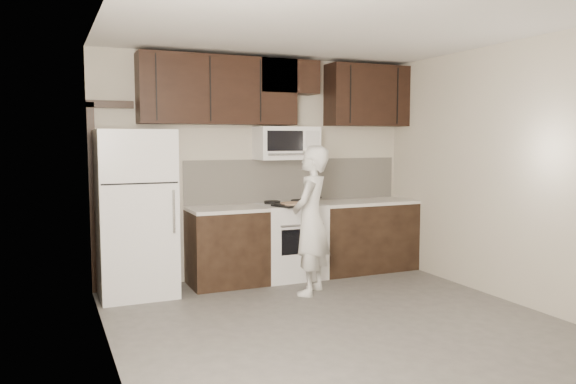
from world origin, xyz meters
TOP-DOWN VIEW (x-y plane):
  - floor at (0.00, 0.00)m, footprint 4.50×4.50m
  - back_wall at (0.00, 2.25)m, footprint 4.00×0.00m
  - ceiling at (0.00, 0.00)m, footprint 4.50×4.50m
  - counter_run at (0.60, 1.94)m, footprint 2.95×0.64m
  - stove at (0.30, 1.94)m, footprint 0.76×0.66m
  - backsplash at (0.50, 2.24)m, footprint 2.90×0.02m
  - upper_cabinets at (0.21, 2.08)m, footprint 3.48×0.35m
  - microwave at (0.30, 2.06)m, footprint 0.76×0.42m
  - refrigerator at (-1.55, 1.89)m, footprint 0.80×0.76m
  - door_trim at (-1.92, 2.21)m, footprint 0.50×0.08m
  - saucepan at (0.48, 1.79)m, footprint 0.27×0.16m
  - baking_tray at (0.24, 1.76)m, footprint 0.49×0.42m
  - pizza at (0.24, 1.76)m, footprint 0.35×0.35m
  - person at (0.21, 1.19)m, footprint 0.69×0.70m

SIDE VIEW (x-z plane):
  - floor at x=0.00m, z-range 0.00..0.00m
  - counter_run at x=0.60m, z-range 0.00..0.91m
  - stove at x=0.30m, z-range -0.01..0.93m
  - person at x=0.21m, z-range 0.00..1.63m
  - refrigerator at x=-1.55m, z-range 0.00..1.80m
  - baking_tray at x=0.24m, z-range 0.91..0.93m
  - pizza at x=0.24m, z-range 0.93..0.95m
  - saucepan at x=0.48m, z-range 0.90..1.05m
  - backsplash at x=0.50m, z-range 0.91..1.45m
  - door_trim at x=-1.92m, z-range 0.19..2.31m
  - back_wall at x=0.00m, z-range -0.65..3.35m
  - microwave at x=0.30m, z-range 1.45..1.85m
  - upper_cabinets at x=0.21m, z-range 1.89..2.67m
  - ceiling at x=0.00m, z-range 2.70..2.70m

